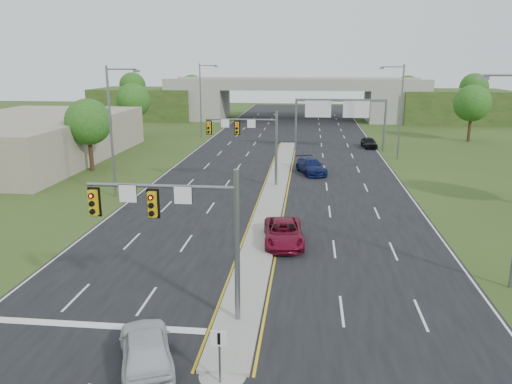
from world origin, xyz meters
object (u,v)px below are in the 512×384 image
object	(u,v)px
keep_right_sign	(219,348)
car_white	(146,348)
car_far_b	(311,166)
car_far_a	(284,233)
car_far_c	(369,143)
signal_mast_near	(184,221)
signal_mast_far	(252,136)
overpass	(295,102)
sign_gantry	(339,110)

from	to	relation	value
keep_right_sign	car_white	bearing A→B (deg)	165.77
car_white	keep_right_sign	bearing A→B (deg)	144.12
car_far_b	car_far_a	bearing A→B (deg)	-113.25
keep_right_sign	car_far_b	bearing A→B (deg)	84.79
car_far_c	signal_mast_near	bearing A→B (deg)	-112.73
signal_mast_far	car_far_b	world-z (taller)	signal_mast_far
signal_mast_near	signal_mast_far	world-z (taller)	same
car_white	car_far_a	size ratio (longest dim) A/B	0.89
keep_right_sign	overpass	distance (m)	84.55
car_white	car_far_b	size ratio (longest dim) A/B	0.90
car_far_a	car_far_c	world-z (taller)	car_far_a
keep_right_sign	car_white	world-z (taller)	keep_right_sign
keep_right_sign	car_far_a	world-z (taller)	keep_right_sign
car_far_c	signal_mast_far	bearing A→B (deg)	-127.31
car_far_a	car_far_c	distance (m)	38.90
signal_mast_far	car_far_c	bearing A→B (deg)	59.94
sign_gantry	car_far_b	world-z (taller)	sign_gantry
car_far_b	car_far_c	xyz separation A→B (m)	(7.76, 16.86, -0.07)
sign_gantry	car_far_a	world-z (taller)	sign_gantry
overpass	car_far_a	world-z (taller)	overpass
overpass	car_far_a	size ratio (longest dim) A/B	15.17
signal_mast_near	car_far_b	distance (m)	31.78
overpass	car_far_c	bearing A→B (deg)	-71.12
signal_mast_far	car_far_a	size ratio (longest dim) A/B	1.33
signal_mast_far	signal_mast_near	bearing A→B (deg)	-90.00
signal_mast_near	car_far_a	world-z (taller)	signal_mast_near
keep_right_sign	car_far_a	bearing A→B (deg)	84.15
car_far_a	overpass	bearing A→B (deg)	85.61
signal_mast_far	car_far_a	world-z (taller)	signal_mast_far
signal_mast_far	overpass	bearing A→B (deg)	87.65
overpass	car_white	distance (m)	83.87
sign_gantry	keep_right_sign	bearing A→B (deg)	-97.70
signal_mast_near	car_far_a	xyz separation A→B (m)	(3.76, 10.20, -3.97)
sign_gantry	overpass	world-z (taller)	overpass
car_far_b	car_far_c	size ratio (longest dim) A/B	1.29
keep_right_sign	car_far_b	size ratio (longest dim) A/B	0.42
signal_mast_near	overpass	world-z (taller)	overpass
keep_right_sign	sign_gantry	world-z (taller)	sign_gantry
car_white	car_far_a	xyz separation A→B (m)	(4.46, 13.90, -0.07)
signal_mast_near	sign_gantry	world-z (taller)	signal_mast_near
signal_mast_near	car_far_a	bearing A→B (deg)	69.74
keep_right_sign	car_far_b	xyz separation A→B (m)	(3.24, 35.51, -0.73)
sign_gantry	car_white	distance (m)	49.84
keep_right_sign	sign_gantry	distance (m)	50.04
car_far_c	car_white	bearing A→B (deg)	-112.39
sign_gantry	car_far_a	size ratio (longest dim) A/B	2.20
signal_mast_far	car_far_c	xyz separation A→B (m)	(13.26, 22.92, -4.01)
car_white	overpass	bearing A→B (deg)	-113.67
car_far_b	keep_right_sign	bearing A→B (deg)	-113.70
keep_right_sign	sign_gantry	bearing A→B (deg)	82.30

